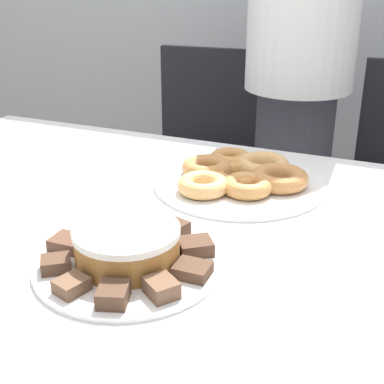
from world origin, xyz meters
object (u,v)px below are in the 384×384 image
(office_chair_left, at_px, (199,178))
(plate_donuts, at_px, (239,183))
(person_standing, at_px, (299,70))
(plate_cake, at_px, (128,264))
(frosted_cake, at_px, (127,245))

(office_chair_left, relative_size, plate_donuts, 2.29)
(person_standing, relative_size, plate_cake, 5.31)
(person_standing, xyz_separation_m, office_chair_left, (-0.38, 0.13, -0.47))
(plate_cake, bearing_deg, office_chair_left, 105.99)
(frosted_cake, bearing_deg, office_chair_left, 105.99)
(person_standing, xyz_separation_m, plate_cake, (-0.07, -0.96, -0.17))
(plate_cake, bearing_deg, frosted_cake, 180.00)
(plate_cake, xyz_separation_m, frosted_cake, (-0.00, 0.00, 0.04))
(person_standing, bearing_deg, plate_donuts, -90.80)
(office_chair_left, distance_m, plate_donuts, 0.83)
(plate_donuts, relative_size, frosted_cake, 2.21)
(plate_cake, relative_size, plate_donuts, 0.81)
(frosted_cake, bearing_deg, plate_cake, 0.00)
(person_standing, bearing_deg, plate_cake, -94.06)
(plate_cake, height_order, frosted_cake, frosted_cake)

